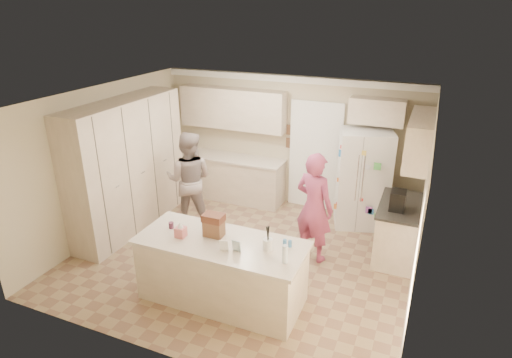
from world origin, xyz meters
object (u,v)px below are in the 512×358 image
at_px(dollhouse_body, 214,228).
at_px(teen_girl, 314,207).
at_px(island_base, 222,272).
at_px(utensil_crock, 268,244).
at_px(teen_boy, 189,180).
at_px(tissue_box, 181,232).
at_px(coffee_maker, 398,200).
at_px(refrigerator, 363,179).

bearing_deg(dollhouse_body, teen_girl, 54.79).
bearing_deg(teen_girl, island_base, 78.97).
distance_m(utensil_crock, dollhouse_body, 0.80).
distance_m(island_base, teen_boy, 2.38).
relative_size(tissue_box, teen_girl, 0.08).
bearing_deg(tissue_box, teen_girl, 49.13).
xyz_separation_m(coffee_maker, island_base, (-2.05, -1.90, -0.63)).
xyz_separation_m(coffee_maker, teen_boy, (-3.59, -0.14, -0.18)).
distance_m(coffee_maker, teen_boy, 3.59).
height_order(utensil_crock, teen_boy, teen_boy).
relative_size(refrigerator, tissue_box, 12.86).
distance_m(island_base, tissue_box, 0.79).
relative_size(tissue_box, teen_boy, 0.08).
relative_size(refrigerator, teen_boy, 1.01).
distance_m(tissue_box, dollhouse_body, 0.45).
distance_m(island_base, utensil_crock, 0.86).
xyz_separation_m(island_base, teen_girl, (0.85, 1.52, 0.46)).
height_order(tissue_box, dollhouse_body, dollhouse_body).
bearing_deg(utensil_crock, island_base, -175.60).
relative_size(teen_boy, teen_girl, 0.99).
bearing_deg(dollhouse_body, teen_boy, 129.89).
bearing_deg(teen_girl, dollhouse_body, 73.05).
xyz_separation_m(refrigerator, dollhouse_body, (-1.51, -2.87, 0.14)).
distance_m(utensil_crock, teen_boy, 2.78).
relative_size(island_base, utensil_crock, 14.67).
distance_m(coffee_maker, dollhouse_body, 2.84).
height_order(refrigerator, dollhouse_body, refrigerator).
bearing_deg(coffee_maker, island_base, -137.17).
xyz_separation_m(teen_boy, teen_girl, (2.39, -0.24, 0.00)).
height_order(coffee_maker, teen_girl, teen_girl).
bearing_deg(teen_girl, teen_boy, 12.58).
distance_m(refrigerator, island_base, 3.30).
bearing_deg(island_base, tissue_box, -169.70).
distance_m(dollhouse_body, teen_boy, 2.17).
relative_size(utensil_crock, tissue_box, 1.07).
xyz_separation_m(refrigerator, utensil_crock, (-0.71, -2.92, 0.10)).
bearing_deg(teen_boy, teen_girl, 158.34).
relative_size(coffee_maker, dollhouse_body, 1.15).
xyz_separation_m(refrigerator, teen_boy, (-2.90, -1.21, -0.01)).
relative_size(coffee_maker, teen_boy, 0.17).
xyz_separation_m(coffee_maker, utensil_crock, (-1.40, -1.85, -0.07)).
xyz_separation_m(island_base, tissue_box, (-0.55, -0.10, 0.56)).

